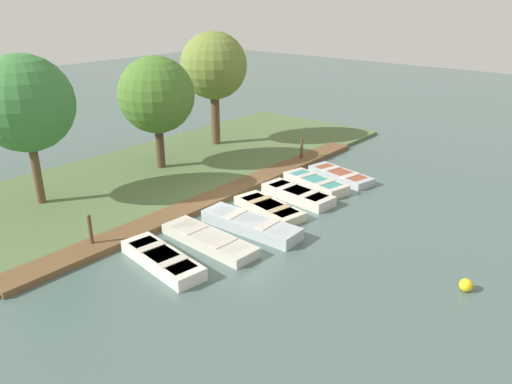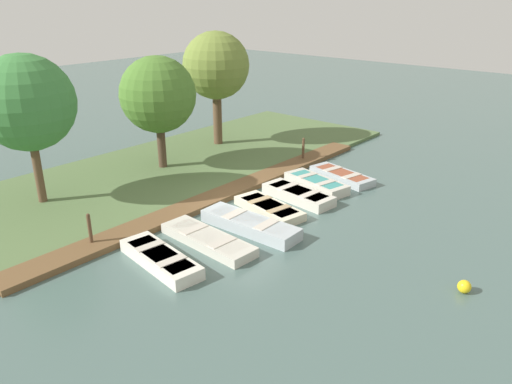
{
  "view_description": "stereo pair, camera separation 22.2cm",
  "coord_description": "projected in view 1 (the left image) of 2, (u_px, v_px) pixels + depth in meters",
  "views": [
    {
      "loc": [
        11.04,
        -12.63,
        7.27
      ],
      "look_at": [
        0.42,
        -0.01,
        0.65
      ],
      "focal_mm": 35.0,
      "sensor_mm": 36.0,
      "label": 1
    },
    {
      "loc": [
        11.21,
        -12.48,
        7.27
      ],
      "look_at": [
        0.42,
        -0.01,
        0.65
      ],
      "focal_mm": 35.0,
      "sensor_mm": 36.0,
      "label": 2
    }
  ],
  "objects": [
    {
      "name": "rowboat_3",
      "position": [
        269.0,
        208.0,
        17.67
      ],
      "size": [
        2.91,
        1.53,
        0.33
      ],
      "rotation": [
        0.0,
        0.0,
        -0.18
      ],
      "color": "beige",
      "rests_on": "ground_plane"
    },
    {
      "name": "shore_bank",
      "position": [
        159.0,
        174.0,
        21.23
      ],
      "size": [
        8.0,
        24.0,
        0.16
      ],
      "color": "#567042",
      "rests_on": "ground_plane"
    },
    {
      "name": "rowboat_1",
      "position": [
        209.0,
        240.0,
        15.4
      ],
      "size": [
        3.47,
        1.18,
        0.33
      ],
      "rotation": [
        0.0,
        0.0,
        -0.05
      ],
      "color": "beige",
      "rests_on": "ground_plane"
    },
    {
      "name": "mooring_post_far",
      "position": [
        302.0,
        150.0,
        22.77
      ],
      "size": [
        0.11,
        0.11,
        1.15
      ],
      "color": "brown",
      "rests_on": "ground_plane"
    },
    {
      "name": "rowboat_4",
      "position": [
        298.0,
        194.0,
        18.76
      ],
      "size": [
        2.95,
        1.31,
        0.4
      ],
      "rotation": [
        0.0,
        0.0,
        -0.1
      ],
      "color": "beige",
      "rests_on": "ground_plane"
    },
    {
      "name": "rowboat_5",
      "position": [
        315.0,
        183.0,
        19.88
      ],
      "size": [
        2.91,
        1.55,
        0.41
      ],
      "rotation": [
        0.0,
        0.0,
        -0.21
      ],
      "color": "beige",
      "rests_on": "ground_plane"
    },
    {
      "name": "park_tree_far_left",
      "position": [
        25.0,
        104.0,
        16.82
      ],
      "size": [
        3.31,
        3.31,
        5.44
      ],
      "color": "brown",
      "rests_on": "ground_plane"
    },
    {
      "name": "ground_plane",
      "position": [
        247.0,
        206.0,
        18.27
      ],
      "size": [
        80.0,
        80.0,
        0.0
      ],
      "primitive_type": "plane",
      "color": "#4C6660"
    },
    {
      "name": "mooring_post_near",
      "position": [
        91.0,
        232.0,
        14.99
      ],
      "size": [
        0.11,
        0.11,
        1.15
      ],
      "color": "brown",
      "rests_on": "ground_plane"
    },
    {
      "name": "buoy",
      "position": [
        466.0,
        285.0,
        13.0
      ],
      "size": [
        0.35,
        0.35,
        0.35
      ],
      "color": "yellow",
      "rests_on": "ground_plane"
    },
    {
      "name": "rowboat_0",
      "position": [
        162.0,
        259.0,
        14.2
      ],
      "size": [
        3.13,
        1.34,
        0.4
      ],
      "rotation": [
        0.0,
        0.0,
        -0.13
      ],
      "color": "silver",
      "rests_on": "ground_plane"
    },
    {
      "name": "dock_walkway",
      "position": [
        222.0,
        195.0,
        19.0
      ],
      "size": [
        1.02,
        17.1,
        0.2
      ],
      "color": "brown",
      "rests_on": "ground_plane"
    },
    {
      "name": "rowboat_6",
      "position": [
        341.0,
        175.0,
        20.83
      ],
      "size": [
        3.0,
        1.59,
        0.33
      ],
      "rotation": [
        0.0,
        0.0,
        -0.21
      ],
      "color": "#B2BCC1",
      "rests_on": "ground_plane"
    },
    {
      "name": "rowboat_2",
      "position": [
        251.0,
        224.0,
        16.3
      ],
      "size": [
        3.55,
        1.13,
        0.43
      ],
      "rotation": [
        0.0,
        0.0,
        0.04
      ],
      "color": "#B2BCC1",
      "rests_on": "ground_plane"
    },
    {
      "name": "park_tree_center",
      "position": [
        214.0,
        66.0,
        23.82
      ],
      "size": [
        3.21,
        3.21,
        5.62
      ],
      "color": "brown",
      "rests_on": "ground_plane"
    },
    {
      "name": "park_tree_left",
      "position": [
        156.0,
        95.0,
        20.67
      ],
      "size": [
        3.19,
        3.19,
        4.91
      ],
      "color": "#4C3828",
      "rests_on": "ground_plane"
    }
  ]
}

